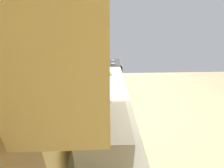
% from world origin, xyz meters
% --- Properties ---
extents(ground_plane, '(6.55, 6.55, 0.00)m').
position_xyz_m(ground_plane, '(0.00, 0.00, 0.00)').
color(ground_plane, tan).
extents(wall_back, '(4.21, 0.12, 2.81)m').
position_xyz_m(wall_back, '(0.00, 1.72, 1.41)').
color(wall_back, '#ECCF84').
rests_on(wall_back, ground_plane).
extents(counter_run, '(3.32, 0.62, 0.89)m').
position_xyz_m(counter_run, '(-0.38, 1.37, 0.45)').
color(counter_run, beige).
rests_on(counter_run, ground_plane).
extents(upper_cabinets, '(2.25, 0.31, 0.70)m').
position_xyz_m(upper_cabinets, '(-0.38, 1.51, 1.87)').
color(upper_cabinets, beige).
extents(oven_range, '(0.64, 0.67, 1.07)m').
position_xyz_m(oven_range, '(1.59, 1.33, 0.46)').
color(oven_range, black).
rests_on(oven_range, ground_plane).
extents(microwave, '(0.49, 0.40, 0.27)m').
position_xyz_m(microwave, '(-0.92, 1.38, 1.03)').
color(microwave, '#B7BABF').
rests_on(microwave, counter_run).
extents(bowl, '(0.16, 0.16, 0.05)m').
position_xyz_m(bowl, '(0.79, 1.33, 0.92)').
color(bowl, gold).
rests_on(bowl, counter_run).
extents(kettle, '(0.17, 0.13, 0.16)m').
position_xyz_m(kettle, '(-0.49, 1.33, 0.96)').
color(kettle, '#B7BABF').
rests_on(kettle, counter_run).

